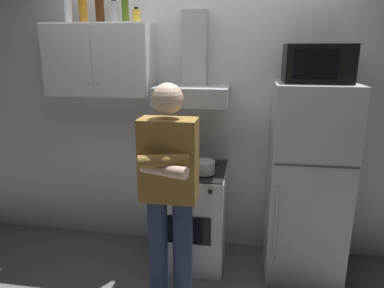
{
  "coord_description": "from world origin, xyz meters",
  "views": [
    {
      "loc": [
        0.41,
        -2.49,
        1.84
      ],
      "look_at": [
        0.0,
        0.0,
        1.15
      ],
      "focal_mm": 32.4,
      "sensor_mm": 36.0,
      "label": 1
    }
  ],
  "objects_px": {
    "stove_oven": "(191,215)",
    "bottle_spice_jar": "(136,16)",
    "refrigerator": "(306,182)",
    "microwave": "(317,63)",
    "person_standing": "(169,192)",
    "bottle_rum_dark": "(99,5)",
    "upper_cabinet": "(101,60)",
    "range_hood": "(193,80)",
    "bottle_vodka_clear": "(67,6)",
    "bottle_canister_steel": "(114,12)",
    "cooking_pot": "(204,167)",
    "bottle_olive_oil": "(125,6)",
    "bottle_liquor_amber": "(83,4)"
  },
  "relations": [
    {
      "from": "bottle_spice_jar",
      "to": "bottle_canister_steel",
      "type": "bearing_deg",
      "value": -170.16
    },
    {
      "from": "stove_oven",
      "to": "cooking_pot",
      "type": "xyz_separation_m",
      "value": [
        0.13,
        -0.12,
        0.49
      ]
    },
    {
      "from": "bottle_canister_steel",
      "to": "bottle_olive_oil",
      "type": "height_order",
      "value": "bottle_olive_oil"
    },
    {
      "from": "stove_oven",
      "to": "range_hood",
      "type": "relative_size",
      "value": 1.17
    },
    {
      "from": "refrigerator",
      "to": "bottle_rum_dark",
      "type": "xyz_separation_m",
      "value": [
        -1.75,
        0.17,
        1.39
      ]
    },
    {
      "from": "person_standing",
      "to": "bottle_spice_jar",
      "type": "height_order",
      "value": "bottle_spice_jar"
    },
    {
      "from": "bottle_rum_dark",
      "to": "bottle_vodka_clear",
      "type": "bearing_deg",
      "value": -176.13
    },
    {
      "from": "refrigerator",
      "to": "microwave",
      "type": "xyz_separation_m",
      "value": [
        -0.0,
        0.02,
        0.94
      ]
    },
    {
      "from": "upper_cabinet",
      "to": "bottle_liquor_amber",
      "type": "height_order",
      "value": "bottle_liquor_amber"
    },
    {
      "from": "bottle_olive_oil",
      "to": "refrigerator",
      "type": "bearing_deg",
      "value": -4.04
    },
    {
      "from": "bottle_vodka_clear",
      "to": "stove_oven",
      "type": "bearing_deg",
      "value": -7.85
    },
    {
      "from": "bottle_liquor_amber",
      "to": "bottle_rum_dark",
      "type": "relative_size",
      "value": 1.05
    },
    {
      "from": "person_standing",
      "to": "bottle_rum_dark",
      "type": "height_order",
      "value": "bottle_rum_dark"
    },
    {
      "from": "range_hood",
      "to": "microwave",
      "type": "distance_m",
      "value": 0.97
    },
    {
      "from": "refrigerator",
      "to": "bottle_canister_steel",
      "type": "bearing_deg",
      "value": 176.69
    },
    {
      "from": "stove_oven",
      "to": "bottle_spice_jar",
      "type": "height_order",
      "value": "bottle_spice_jar"
    },
    {
      "from": "person_standing",
      "to": "bottle_vodka_clear",
      "type": "xyz_separation_m",
      "value": [
        -1.02,
        0.75,
        1.29
      ]
    },
    {
      "from": "refrigerator",
      "to": "microwave",
      "type": "height_order",
      "value": "microwave"
    },
    {
      "from": "upper_cabinet",
      "to": "range_hood",
      "type": "relative_size",
      "value": 1.2
    },
    {
      "from": "cooking_pot",
      "to": "bottle_vodka_clear",
      "type": "bearing_deg",
      "value": 167.48
    },
    {
      "from": "range_hood",
      "to": "bottle_liquor_amber",
      "type": "xyz_separation_m",
      "value": [
        -0.92,
        -0.01,
        0.6
      ]
    },
    {
      "from": "bottle_rum_dark",
      "to": "cooking_pot",
      "type": "bearing_deg",
      "value": -17.15
    },
    {
      "from": "person_standing",
      "to": "bottle_vodka_clear",
      "type": "distance_m",
      "value": 1.81
    },
    {
      "from": "bottle_liquor_amber",
      "to": "bottle_vodka_clear",
      "type": "relative_size",
      "value": 1.1
    },
    {
      "from": "microwave",
      "to": "bottle_liquor_amber",
      "type": "bearing_deg",
      "value": 177.13
    },
    {
      "from": "person_standing",
      "to": "bottle_rum_dark",
      "type": "xyz_separation_m",
      "value": [
        -0.75,
        0.77,
        1.29
      ]
    },
    {
      "from": "bottle_spice_jar",
      "to": "bottle_rum_dark",
      "type": "bearing_deg",
      "value": 172.41
    },
    {
      "from": "upper_cabinet",
      "to": "range_hood",
      "type": "distance_m",
      "value": 0.81
    },
    {
      "from": "cooking_pot",
      "to": "bottle_liquor_amber",
      "type": "bearing_deg",
      "value": 167.52
    },
    {
      "from": "upper_cabinet",
      "to": "bottle_olive_oil",
      "type": "relative_size",
      "value": 3.46
    },
    {
      "from": "upper_cabinet",
      "to": "bottle_rum_dark",
      "type": "distance_m",
      "value": 0.45
    },
    {
      "from": "bottle_vodka_clear",
      "to": "bottle_rum_dark",
      "type": "bearing_deg",
      "value": 3.87
    },
    {
      "from": "microwave",
      "to": "bottle_canister_steel",
      "type": "xyz_separation_m",
      "value": [
        -1.59,
        0.07,
        0.39
      ]
    },
    {
      "from": "person_standing",
      "to": "bottle_liquor_amber",
      "type": "relative_size",
      "value": 5.17
    },
    {
      "from": "cooking_pot",
      "to": "bottle_canister_steel",
      "type": "xyz_separation_m",
      "value": [
        -0.77,
        0.21,
        1.21
      ]
    },
    {
      "from": "bottle_liquor_amber",
      "to": "refrigerator",
      "type": "bearing_deg",
      "value": -3.43
    },
    {
      "from": "bottle_rum_dark",
      "to": "bottle_vodka_clear",
      "type": "relative_size",
      "value": 1.04
    },
    {
      "from": "microwave",
      "to": "bottle_rum_dark",
      "type": "relative_size",
      "value": 1.59
    },
    {
      "from": "bottle_rum_dark",
      "to": "bottle_olive_oil",
      "type": "bearing_deg",
      "value": -13.84
    },
    {
      "from": "bottle_spice_jar",
      "to": "stove_oven",
      "type": "bearing_deg",
      "value": -14.72
    },
    {
      "from": "microwave",
      "to": "person_standing",
      "type": "distance_m",
      "value": 1.45
    },
    {
      "from": "cooking_pot",
      "to": "bottle_liquor_amber",
      "type": "relative_size",
      "value": 0.86
    },
    {
      "from": "upper_cabinet",
      "to": "bottle_liquor_amber",
      "type": "xyz_separation_m",
      "value": [
        -0.12,
        -0.01,
        0.45
      ]
    },
    {
      "from": "refrigerator",
      "to": "cooking_pot",
      "type": "height_order",
      "value": "refrigerator"
    },
    {
      "from": "bottle_spice_jar",
      "to": "bottle_vodka_clear",
      "type": "distance_m",
      "value": 0.61
    },
    {
      "from": "upper_cabinet",
      "to": "bottle_rum_dark",
      "type": "relative_size",
      "value": 2.98
    },
    {
      "from": "upper_cabinet",
      "to": "cooking_pot",
      "type": "height_order",
      "value": "upper_cabinet"
    },
    {
      "from": "upper_cabinet",
      "to": "range_hood",
      "type": "xyz_separation_m",
      "value": [
        0.8,
        0.0,
        -0.15
      ]
    },
    {
      "from": "upper_cabinet",
      "to": "bottle_liquor_amber",
      "type": "relative_size",
      "value": 2.83
    },
    {
      "from": "range_hood",
      "to": "refrigerator",
      "type": "relative_size",
      "value": 0.47
    }
  ]
}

